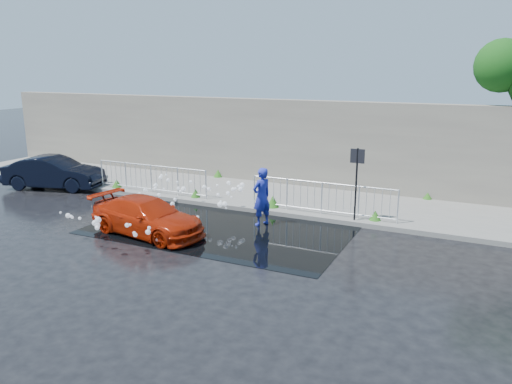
% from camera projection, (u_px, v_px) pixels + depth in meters
% --- Properties ---
extents(ground, '(90.00, 90.00, 0.00)m').
position_uv_depth(ground, '(192.00, 235.00, 15.17)').
color(ground, black).
rests_on(ground, ground).
extents(pavement, '(30.00, 4.00, 0.15)m').
position_uv_depth(pavement, '(261.00, 195.00, 19.53)').
color(pavement, slate).
rests_on(pavement, ground).
extents(curb, '(30.00, 0.25, 0.16)m').
position_uv_depth(curb, '(238.00, 208.00, 17.78)').
color(curb, slate).
rests_on(curb, ground).
extents(retaining_wall, '(30.00, 0.60, 3.50)m').
position_uv_depth(retaining_wall, '(283.00, 142.00, 21.01)').
color(retaining_wall, '#6B645A').
rests_on(retaining_wall, pavement).
extents(puddle, '(8.00, 5.00, 0.01)m').
position_uv_depth(puddle, '(223.00, 227.00, 15.83)').
color(puddle, black).
rests_on(puddle, ground).
extents(sign_post, '(0.45, 0.06, 2.50)m').
position_uv_depth(sign_post, '(357.00, 173.00, 15.72)').
color(sign_post, black).
rests_on(sign_post, ground).
extents(railing_left, '(5.05, 0.05, 1.10)m').
position_uv_depth(railing_left, '(151.00, 178.00, 19.58)').
color(railing_left, silver).
rests_on(railing_left, pavement).
extents(railing_right, '(5.05, 0.05, 1.10)m').
position_uv_depth(railing_right, '(322.00, 197.00, 16.68)').
color(railing_right, silver).
rests_on(railing_right, pavement).
extents(weeds, '(12.17, 3.93, 0.42)m').
position_uv_depth(weeds, '(248.00, 192.00, 19.03)').
color(weeds, '#205616').
rests_on(weeds, pavement).
extents(water_spray, '(3.66, 5.48, 1.03)m').
position_uv_depth(water_spray, '(174.00, 201.00, 16.15)').
color(water_spray, white).
rests_on(water_spray, ground).
extents(red_car, '(4.04, 2.11, 1.12)m').
position_uv_depth(red_car, '(147.00, 216.00, 15.10)').
color(red_car, '#A41E06').
rests_on(red_car, ground).
extents(dark_car, '(4.34, 2.46, 1.35)m').
position_uv_depth(dark_car, '(54.00, 173.00, 20.77)').
color(dark_car, black).
rests_on(dark_car, ground).
extents(person, '(0.70, 0.81, 1.88)m').
position_uv_depth(person, '(262.00, 197.00, 15.89)').
color(person, '#202AA3').
rests_on(person, ground).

